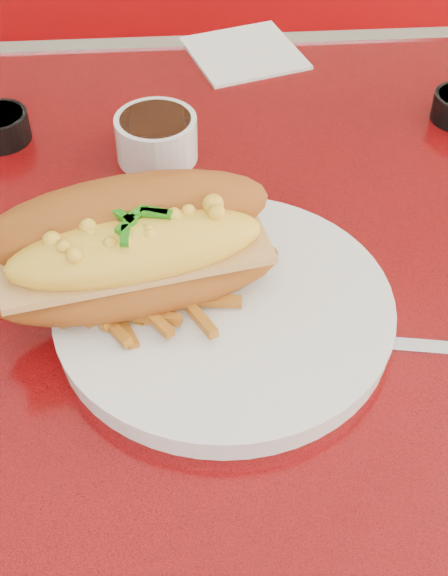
{
  "coord_description": "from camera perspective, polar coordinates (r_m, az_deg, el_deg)",
  "views": [
    {
      "loc": [
        -0.1,
        -0.6,
        1.29
      ],
      "look_at": [
        -0.07,
        -0.12,
        0.81
      ],
      "focal_mm": 50.0,
      "sensor_mm": 36.0,
      "label": 1
    }
  ],
  "objects": [
    {
      "name": "paper_napkin",
      "position": [
        1.1,
        1.47,
        16.37
      ],
      "size": [
        0.17,
        0.17,
        0.0
      ],
      "primitive_type": "cube",
      "rotation": [
        0.0,
        0.0,
        0.3
      ],
      "color": "white",
      "rests_on": "diner_table"
    },
    {
      "name": "mac_hoagie",
      "position": [
        0.69,
        -6.44,
        2.82
      ],
      "size": [
        0.27,
        0.17,
        0.11
      ],
      "rotation": [
        0.0,
        0.0,
        0.2
      ],
      "color": "#A05319",
      "rests_on": "dinner_plate"
    },
    {
      "name": "gravy_ramekin",
      "position": [
        0.89,
        -4.83,
        10.67
      ],
      "size": [
        0.12,
        0.12,
        0.05
      ],
      "rotation": [
        0.0,
        0.0,
        -0.42
      ],
      "color": "silver",
      "rests_on": "diner_table"
    },
    {
      "name": "dinner_plate",
      "position": [
        0.71,
        0.0,
        -1.61
      ],
      "size": [
        0.32,
        0.32,
        0.02
      ],
      "rotation": [
        0.0,
        0.0,
        0.06
      ],
      "color": "silver",
      "rests_on": "diner_table"
    },
    {
      "name": "fork",
      "position": [
        0.74,
        4.34,
        2.07
      ],
      "size": [
        0.06,
        0.16,
        0.0
      ],
      "rotation": [
        0.0,
        0.0,
        1.82
      ],
      "color": "silver",
      "rests_on": "dinner_plate"
    },
    {
      "name": "diner_table",
      "position": [
        0.92,
        3.56,
        -3.7
      ],
      "size": [
        1.23,
        0.83,
        0.77
      ],
      "color": "red",
      "rests_on": "ground"
    },
    {
      "name": "booth_bench_far",
      "position": [
        1.74,
        -0.02,
        9.26
      ],
      "size": [
        1.2,
        0.51,
        0.9
      ],
      "color": "#9C0A0D",
      "rests_on": "ground"
    },
    {
      "name": "fries_pile",
      "position": [
        0.7,
        -6.04,
        0.14
      ],
      "size": [
        0.12,
        0.11,
        0.03
      ],
      "primitive_type": null,
      "rotation": [
        0.0,
        0.0,
        0.05
      ],
      "color": "orange",
      "rests_on": "dinner_plate"
    }
  ]
}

